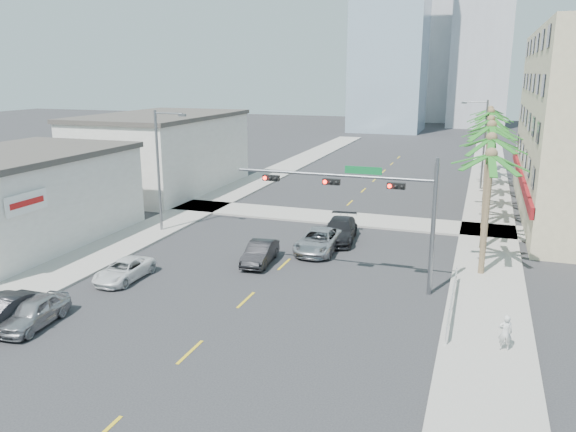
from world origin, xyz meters
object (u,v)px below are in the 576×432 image
object	(u,v)px
car_lane_right	(340,230)
pedestrian	(505,333)
car_lane_center	(319,241)
car_parked_near	(34,312)
car_parked_mid	(0,314)
traffic_signal_mast	(373,199)
car_parked_far	(124,270)
car_lane_left	(260,253)

from	to	relation	value
car_lane_right	pedestrian	xyz separation A→B (m)	(10.66, -13.75, 0.16)
car_lane_center	car_lane_right	distance (m)	2.92
car_parked_near	car_lane_right	distance (m)	20.88
pedestrian	car_parked_mid	bearing A→B (deg)	5.01
traffic_signal_mast	car_parked_mid	distance (m)	19.15
car_parked_far	car_lane_center	distance (m)	12.69
car_parked_mid	pedestrian	xyz separation A→B (m)	(22.06, 5.25, 0.20)
car_parked_near	car_lane_center	bearing A→B (deg)	52.91
car_lane_center	car_parked_mid	bearing A→B (deg)	-123.56
car_parked_mid	pedestrian	distance (m)	22.67
car_parked_far	car_lane_left	size ratio (longest dim) A/B	1.01
traffic_signal_mast	car_lane_left	xyz separation A→B (m)	(-7.28, 1.77, -4.38)
pedestrian	car_lane_left	bearing A→B (deg)	-35.84
car_parked_far	car_lane_center	bearing A→B (deg)	44.56
car_parked_near	car_lane_center	distance (m)	18.08
traffic_signal_mast	car_lane_center	distance (m)	8.19
traffic_signal_mast	car_lane_right	xyz separation A→B (m)	(-3.78, 8.16, -4.29)
car_lane_right	car_lane_center	bearing A→B (deg)	-110.06
traffic_signal_mast	pedestrian	xyz separation A→B (m)	(6.87, -5.58, -4.12)
pedestrian	car_lane_center	bearing A→B (deg)	-52.25
car_lane_right	pedestrian	bearing A→B (deg)	-58.61
car_parked_near	car_parked_mid	bearing A→B (deg)	-153.15
car_lane_left	pedestrian	bearing A→B (deg)	-32.66
car_lane_center	traffic_signal_mast	bearing A→B (deg)	-49.97
traffic_signal_mast	car_parked_mid	world-z (taller)	traffic_signal_mast
car_parked_near	car_lane_center	size ratio (longest dim) A/B	0.77
traffic_signal_mast	car_lane_center	xyz separation A→B (m)	(-4.48, 5.32, -4.33)
car_lane_right	pedestrian	world-z (taller)	pedestrian
pedestrian	car_parked_far	bearing A→B (deg)	-14.17
traffic_signal_mast	car_parked_near	distance (m)	17.76
car_parked_far	car_lane_left	xyz separation A→B (m)	(6.30, 5.28, 0.10)
car_parked_near	pedestrian	bearing A→B (deg)	6.71
car_parked_far	car_lane_center	xyz separation A→B (m)	(9.11, 8.83, 0.15)
traffic_signal_mast	car_lane_left	distance (m)	8.68
car_parked_far	pedestrian	world-z (taller)	pedestrian
car_lane_left	pedestrian	distance (m)	15.96
traffic_signal_mast	car_lane_center	size ratio (longest dim) A/B	2.11
car_parked_near	car_parked_far	bearing A→B (deg)	81.25
car_lane_left	car_lane_right	xyz separation A→B (m)	(3.50, 6.39, 0.09)
car_parked_near	car_lane_right	size ratio (longest dim) A/B	0.76
traffic_signal_mast	pedestrian	distance (m)	9.77
car_lane_center	car_lane_right	xyz separation A→B (m)	(0.69, 2.84, 0.04)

